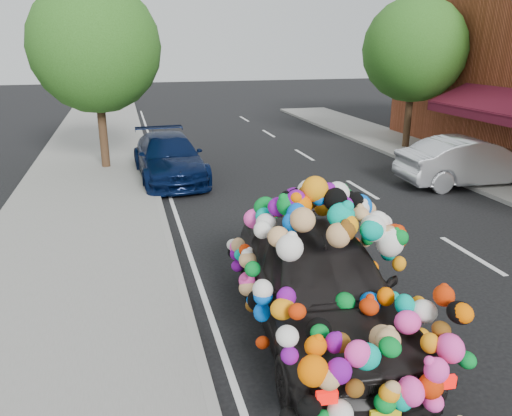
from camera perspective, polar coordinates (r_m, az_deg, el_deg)
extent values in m
plane|color=black|center=(9.50, 5.78, -7.63)|extent=(100.00, 100.00, 0.00)
cube|color=gray|center=(9.04, -21.12, -9.86)|extent=(4.00, 60.00, 0.12)
cube|color=gray|center=(8.99, -8.58, -8.88)|extent=(0.15, 60.00, 0.13)
cube|color=#561021|center=(18.37, 25.73, 10.96)|extent=(1.62, 5.20, 0.75)
cube|color=#561021|center=(17.94, 23.69, 9.80)|extent=(0.06, 5.20, 0.35)
cylinder|color=#332114|center=(17.71, -17.10, 8.51)|extent=(0.28, 0.28, 2.73)
sphere|color=#234F15|center=(17.49, -17.95, 17.12)|extent=(4.20, 4.20, 4.20)
cylinder|color=#332114|center=(21.31, 16.99, 9.94)|extent=(0.28, 0.28, 2.64)
sphere|color=#234F15|center=(21.12, 17.66, 16.86)|extent=(4.00, 4.00, 4.00)
imported|color=black|center=(7.45, 7.16, -8.48)|extent=(2.26, 4.85, 1.61)
cube|color=red|center=(5.38, 8.09, -20.62)|extent=(0.22, 0.08, 0.14)
cube|color=red|center=(5.86, 20.83, -18.12)|extent=(0.22, 0.08, 0.14)
cube|color=yellow|center=(5.76, 14.57, -21.85)|extent=(0.34, 0.07, 0.12)
imported|color=#051133|center=(16.13, -9.92, 5.73)|extent=(2.21, 4.91, 1.40)
imported|color=silver|center=(16.50, 23.41, 4.88)|extent=(4.50, 1.78, 1.46)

